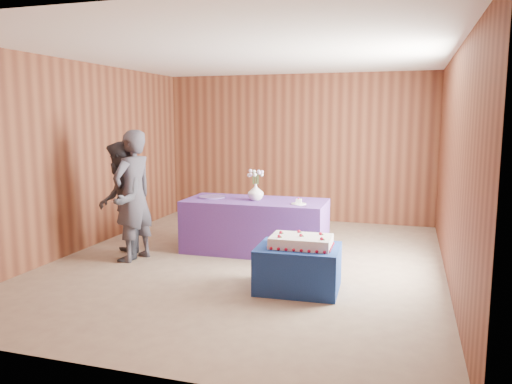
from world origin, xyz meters
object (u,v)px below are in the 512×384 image
at_px(serving_table, 255,226).
at_px(guest_right, 121,201).
at_px(vase, 256,192).
at_px(guest_left, 133,196).
at_px(cake_table, 298,268).
at_px(sheet_cake, 301,241).

bearing_deg(serving_table, guest_right, -152.07).
bearing_deg(vase, guest_left, -149.48).
height_order(cake_table, serving_table, serving_table).
relative_size(sheet_cake, guest_right, 0.44).
distance_m(guest_left, guest_right, 0.20).
height_order(cake_table, guest_right, guest_right).
relative_size(cake_table, guest_left, 0.51).
distance_m(serving_table, vase, 0.49).
relative_size(guest_left, guest_right, 1.10).
relative_size(cake_table, vase, 3.87).
bearing_deg(vase, serving_table, 122.38).
distance_m(serving_table, guest_left, 1.76).
height_order(serving_table, sheet_cake, serving_table).
height_order(sheet_cake, guest_right, guest_right).
bearing_deg(guest_right, sheet_cake, 51.78).
bearing_deg(guest_right, guest_left, 69.52).
xyz_separation_m(sheet_cake, guest_left, (-2.41, 0.55, 0.32)).
xyz_separation_m(cake_table, serving_table, (-0.93, 1.41, 0.12)).
bearing_deg(cake_table, vase, 120.89).
xyz_separation_m(cake_table, guest_left, (-2.37, 0.54, 0.63)).
distance_m(cake_table, guest_left, 2.51).
xyz_separation_m(serving_table, vase, (0.01, -0.02, 0.49)).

